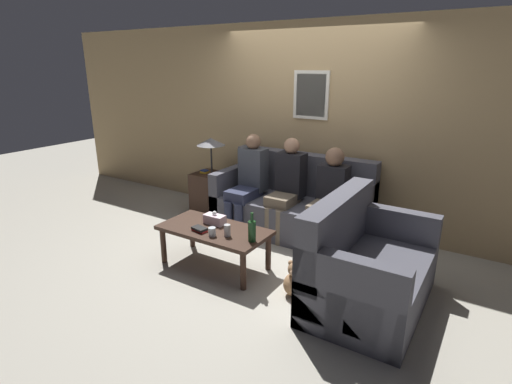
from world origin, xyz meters
The scene contains 15 objects.
ground_plane centered at (0.00, 0.00, 0.00)m, with size 16.00×16.00×0.00m, color #ADA899.
wall_back centered at (0.00, 0.99, 1.30)m, with size 9.00×0.08×2.60m.
couch_main centered at (0.00, 0.53, 0.33)m, with size 1.95×0.88×0.97m.
couch_side centered at (1.31, -0.60, 0.33)m, with size 0.88×1.35×0.97m.
coffee_table centered at (-0.26, -0.76, 0.38)m, with size 1.17×0.59×0.43m.
side_table_with_lamp centered at (-1.27, 0.43, 0.40)m, with size 0.46×0.42×1.11m.
wine_bottle centered at (0.25, -0.82, 0.55)m, with size 0.08×0.08×0.29m.
drinking_glass centered at (-0.15, -0.92, 0.48)m, with size 0.08×0.08×0.09m.
book_stack centered at (-0.34, -0.90, 0.46)m, with size 0.17×0.12×0.04m.
soda_can centered at (-0.02, -0.85, 0.50)m, with size 0.07×0.07×0.12m.
tissue_box centered at (-0.33, -0.66, 0.49)m, with size 0.23×0.12×0.15m.
person_left centered at (-0.55, 0.33, 0.66)m, with size 0.34×0.63×1.23m.
person_middle centered at (-0.01, 0.38, 0.66)m, with size 0.34×0.57×1.22m.
person_right centered at (0.55, 0.37, 0.64)m, with size 0.34×0.58×1.17m.
teddy_bear centered at (0.73, -0.82, 0.15)m, with size 0.22×0.22×0.35m.
Camera 1 is at (2.18, -3.79, 2.08)m, focal length 28.00 mm.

